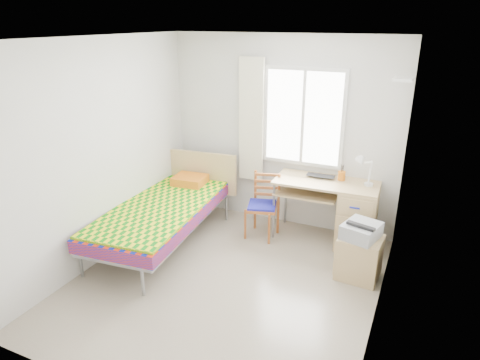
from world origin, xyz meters
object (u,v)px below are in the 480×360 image
at_px(cabinet, 359,257).
at_px(printer, 361,230).
at_px(desk, 352,213).
at_px(chair, 264,201).
at_px(bed, 165,210).

relative_size(cabinet, printer, 1.04).
relative_size(desk, chair, 1.53).
height_order(desk, cabinet, desk).
bearing_deg(cabinet, bed, -170.54).
height_order(desk, printer, desk).
xyz_separation_m(bed, cabinet, (2.43, 0.23, -0.22)).
bearing_deg(printer, chair, 174.59).
xyz_separation_m(desk, printer, (0.23, -0.72, 0.15)).
height_order(desk, chair, chair).
xyz_separation_m(cabinet, printer, (-0.01, 0.00, 0.34)).
distance_m(desk, cabinet, 0.79).
bearing_deg(bed, desk, 18.19).
bearing_deg(chair, cabinet, -37.14).
bearing_deg(printer, bed, -159.35).
bearing_deg(bed, printer, 0.15).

